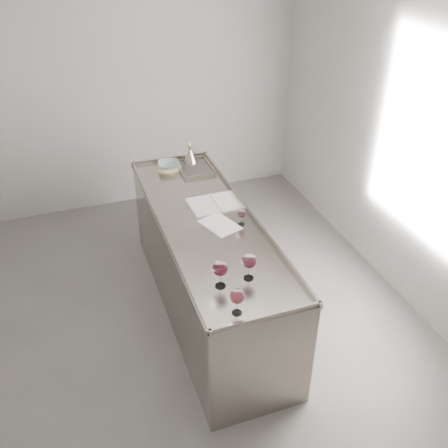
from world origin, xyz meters
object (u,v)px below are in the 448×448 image
object	(u,v)px
wine_funnel	(190,156)
wine_glass_middle	(220,269)
notebook	(216,203)
ceramic_bowl	(169,165)
counter	(208,267)
wine_glass_right	(249,261)
wine_glass_small	(241,214)
wine_glass_left	(237,297)

from	to	relation	value
wine_funnel	wine_glass_middle	bearing A→B (deg)	-100.25
wine_glass_middle	notebook	distance (m)	1.09
ceramic_bowl	wine_glass_middle	bearing A→B (deg)	-93.38
counter	notebook	size ratio (longest dim) A/B	5.25
notebook	wine_funnel	bearing A→B (deg)	87.16
wine_glass_right	wine_glass_small	world-z (taller)	wine_glass_right
wine_glass_middle	wine_glass_small	xyz separation A→B (m)	(0.40, 0.66, -0.05)
wine_glass_left	ceramic_bowl	bearing A→B (deg)	87.40
wine_glass_middle	wine_glass_right	world-z (taller)	wine_glass_middle
wine_glass_left	wine_glass_small	world-z (taller)	wine_glass_left
counter	wine_glass_left	bearing A→B (deg)	-98.03
wine_glass_small	wine_glass_middle	bearing A→B (deg)	-121.55
wine_glass_right	notebook	world-z (taller)	wine_glass_right
wine_glass_left	wine_glass_right	size ratio (longest dim) A/B	0.93
wine_glass_middle	wine_glass_right	bearing A→B (deg)	3.95
counter	wine_glass_left	size ratio (longest dim) A/B	13.04
wine_glass_left	wine_funnel	bearing A→B (deg)	81.36
wine_glass_left	notebook	bearing A→B (deg)	76.77
wine_glass_left	wine_glass_middle	size ratio (longest dim) A/B	0.91
wine_glass_middle	notebook	world-z (taller)	wine_glass_middle
wine_glass_left	ceramic_bowl	xyz separation A→B (m)	(0.09, 2.08, -0.09)
ceramic_bowl	wine_funnel	world-z (taller)	wine_funnel
notebook	wine_glass_middle	bearing A→B (deg)	-108.69
wine_funnel	counter	bearing A→B (deg)	-99.25
counter	wine_glass_small	bearing A→B (deg)	-31.13
wine_glass_small	wine_glass_left	bearing A→B (deg)	-112.72
counter	wine_glass_middle	xyz separation A→B (m)	(-0.16, -0.80, 0.61)
wine_glass_small	ceramic_bowl	size ratio (longest dim) A/B	0.68
wine_glass_left	wine_glass_middle	xyz separation A→B (m)	(-0.01, 0.28, 0.01)
notebook	ceramic_bowl	xyz separation A→B (m)	(-0.21, 0.77, 0.04)
counter	wine_glass_middle	distance (m)	1.02
wine_glass_small	ceramic_bowl	distance (m)	1.18
notebook	wine_funnel	distance (m)	0.85
wine_glass_left	wine_glass_small	size ratio (longest dim) A/B	1.32
wine_glass_middle	ceramic_bowl	bearing A→B (deg)	86.62
notebook	wine_funnel	xyz separation A→B (m)	(0.02, 0.85, 0.06)
counter	wine_glass_middle	size ratio (longest dim) A/B	11.87
wine_glass_right	ceramic_bowl	size ratio (longest dim) A/B	0.97
wine_glass_small	wine_funnel	xyz separation A→B (m)	(-0.06, 1.22, -0.03)
wine_glass_left	notebook	distance (m)	1.35
ceramic_bowl	notebook	bearing A→B (deg)	-74.54
notebook	wine_glass_small	bearing A→B (deg)	-78.73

